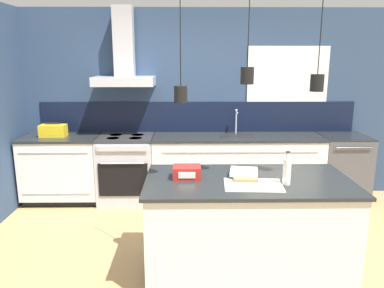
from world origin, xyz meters
TOP-DOWN VIEW (x-y plane):
  - ground_plane at (0.00, 0.00)m, footprint 16.00×16.00m
  - wall_back at (-0.06, 2.00)m, footprint 5.60×2.30m
  - counter_run_left at (-1.86, 1.69)m, footprint 1.03×0.64m
  - counter_run_sink at (0.53, 1.69)m, footprint 2.29×0.64m
  - oven_range at (-0.98, 1.69)m, footprint 0.74×0.66m
  - dishwasher at (1.98, 1.69)m, footprint 0.63×0.65m
  - kitchen_island at (0.38, -0.14)m, footprint 1.79×0.94m
  - bottle_on_island at (0.68, -0.29)m, footprint 0.07×0.07m
  - book_stack at (0.35, -0.08)m, footprint 0.28×0.34m
  - red_supply_box at (-0.16, -0.10)m, footprint 0.24×0.19m
  - paper_pile at (0.40, -0.31)m, footprint 0.50×0.37m
  - yellow_toolbox at (-1.95, 1.69)m, footprint 0.34×0.18m

SIDE VIEW (x-z plane):
  - ground_plane at x=0.00m, z-range 0.00..0.00m
  - dishwasher at x=1.98m, z-range 0.00..0.91m
  - oven_range at x=-0.98m, z-range 0.00..0.91m
  - kitchen_island at x=0.38m, z-range 0.00..0.91m
  - counter_run_left at x=-1.86m, z-range 0.01..0.92m
  - counter_run_sink at x=0.53m, z-range -0.16..1.09m
  - paper_pile at x=0.40m, z-range 0.91..0.92m
  - book_stack at x=0.35m, z-range 0.91..0.97m
  - red_supply_box at x=-0.16m, z-range 0.91..1.02m
  - yellow_toolbox at x=-1.95m, z-range 0.90..1.09m
  - bottle_on_island at x=0.68m, z-range 0.88..1.17m
  - wall_back at x=-0.06m, z-range 0.06..2.66m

